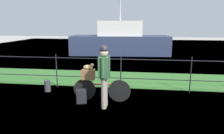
{
  "coord_description": "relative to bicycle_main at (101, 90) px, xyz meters",
  "views": [
    {
      "loc": [
        0.66,
        -4.9,
        2.24
      ],
      "look_at": [
        -0.22,
        1.48,
        0.9
      ],
      "focal_mm": 34.34,
      "sensor_mm": 36.0,
      "label": 1
    }
  ],
  "objects": [
    {
      "name": "moored_boat_near",
      "position": [
        -0.41,
        9.46,
        0.56
      ],
      "size": [
        7.05,
        2.73,
        3.97
      ],
      "color": "#2D3856",
      "rests_on": "ground"
    },
    {
      "name": "mooring_bollard",
      "position": [
        -1.92,
        0.61,
        -0.15
      ],
      "size": [
        0.2,
        0.2,
        0.37
      ],
      "primitive_type": "cylinder",
      "color": "#38383D",
      "rests_on": "ground"
    },
    {
      "name": "ground_plane",
      "position": [
        0.46,
        -0.93,
        -0.34
      ],
      "size": [
        60.0,
        60.0,
        0.0
      ],
      "primitive_type": "plane",
      "color": "#B2ADA3"
    },
    {
      "name": "terrier_dog",
      "position": [
        -0.35,
        -0.0,
        0.66
      ],
      "size": [
        0.32,
        0.14,
        0.18
      ],
      "color": "tan",
      "rests_on": "wooden_crate"
    },
    {
      "name": "bicycle_main",
      "position": [
        0.0,
        0.0,
        0.0
      ],
      "size": [
        1.66,
        0.16,
        0.64
      ],
      "color": "black",
      "rests_on": "ground"
    },
    {
      "name": "harbor_water",
      "position": [
        0.46,
        8.62,
        -0.34
      ],
      "size": [
        30.0,
        30.0,
        0.0
      ],
      "primitive_type": "plane",
      "color": "#60849E",
      "rests_on": "ground"
    },
    {
      "name": "cyclist_person",
      "position": [
        0.17,
        -0.45,
        0.66
      ],
      "size": [
        0.26,
        0.54,
        1.68
      ],
      "color": "gray",
      "rests_on": "ground"
    },
    {
      "name": "iron_fence",
      "position": [
        0.46,
        1.11,
        0.35
      ],
      "size": [
        18.04,
        0.04,
        1.17
      ],
      "color": "black",
      "rests_on": "ground"
    },
    {
      "name": "grass_strip",
      "position": [
        0.46,
        2.51,
        -0.33
      ],
      "size": [
        27.0,
        2.4,
        0.03
      ],
      "primitive_type": "cube",
      "color": "#38702D",
      "rests_on": "ground"
    },
    {
      "name": "backpack_on_paving",
      "position": [
        -0.52,
        -0.25,
        -0.14
      ],
      "size": [
        0.32,
        0.25,
        0.4
      ],
      "primitive_type": "cube",
      "rotation": [
        0.0,
        0.0,
        3.42
      ],
      "color": "black",
      "rests_on": "ground"
    },
    {
      "name": "wooden_crate",
      "position": [
        -0.37,
        -0.0,
        0.44
      ],
      "size": [
        0.37,
        0.26,
        0.29
      ],
      "primitive_type": "cube",
      "rotation": [
        0.0,
        0.0,
        0.01
      ],
      "color": "brown",
      "rests_on": "bicycle_main"
    }
  ]
}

